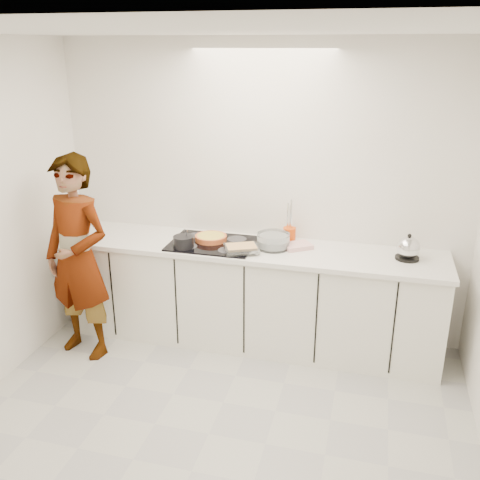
% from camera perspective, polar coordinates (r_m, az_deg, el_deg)
% --- Properties ---
extents(floor, '(3.60, 3.20, 0.00)m').
position_cam_1_polar(floor, '(3.93, -3.35, -19.94)').
color(floor, '#B9BAB1').
rests_on(floor, ground).
extents(ceiling, '(3.60, 3.20, 0.00)m').
position_cam_1_polar(ceiling, '(3.01, -4.43, 21.45)').
color(ceiling, white).
rests_on(ceiling, wall_back).
extents(wall_back, '(3.60, 0.00, 2.60)m').
position_cam_1_polar(wall_back, '(4.72, 2.28, 5.03)').
color(wall_back, white).
rests_on(wall_back, ground).
extents(wall_front, '(3.60, 0.00, 2.60)m').
position_cam_1_polar(wall_front, '(2.00, -19.12, -19.06)').
color(wall_front, white).
rests_on(wall_front, ground).
extents(base_cabinets, '(3.20, 0.58, 0.87)m').
position_cam_1_polar(base_cabinets, '(4.73, 1.30, -6.13)').
color(base_cabinets, white).
rests_on(base_cabinets, floor).
extents(countertop, '(3.24, 0.64, 0.04)m').
position_cam_1_polar(countertop, '(4.55, 1.34, -0.98)').
color(countertop, white).
rests_on(countertop, base_cabinets).
extents(hob, '(0.72, 0.54, 0.01)m').
position_cam_1_polar(hob, '(4.61, -2.95, -0.36)').
color(hob, black).
rests_on(hob, countertop).
extents(tart_dish, '(0.37, 0.37, 0.05)m').
position_cam_1_polar(tart_dish, '(4.65, -3.13, 0.27)').
color(tart_dish, '#C7582A').
rests_on(tart_dish, hob).
extents(saucepan, '(0.22, 0.22, 0.17)m').
position_cam_1_polar(saucepan, '(4.50, -6.04, -0.19)').
color(saucepan, black).
rests_on(saucepan, hob).
extents(baking_dish, '(0.33, 0.29, 0.05)m').
position_cam_1_polar(baking_dish, '(4.39, 0.13, -0.89)').
color(baking_dish, silver).
rests_on(baking_dish, hob).
extents(mixing_bowl, '(0.36, 0.36, 0.13)m').
position_cam_1_polar(mixing_bowl, '(4.50, 3.57, -0.15)').
color(mixing_bowl, silver).
rests_on(mixing_bowl, countertop).
extents(tea_towel, '(0.28, 0.27, 0.04)m').
position_cam_1_polar(tea_towel, '(4.53, 6.13, -0.64)').
color(tea_towel, white).
rests_on(tea_towel, countertop).
extents(kettle, '(0.25, 0.25, 0.22)m').
position_cam_1_polar(kettle, '(4.46, 17.49, -0.87)').
color(kettle, black).
rests_on(kettle, countertop).
extents(utensil_crock, '(0.14, 0.14, 0.14)m').
position_cam_1_polar(utensil_crock, '(4.63, 5.28, 0.51)').
color(utensil_crock, '#DD4606').
rests_on(utensil_crock, countertop).
extents(cook, '(0.71, 0.54, 1.74)m').
position_cam_1_polar(cook, '(4.61, -16.91, -1.91)').
color(cook, white).
rests_on(cook, floor).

